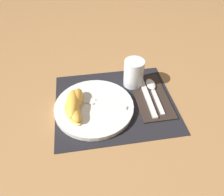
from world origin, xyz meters
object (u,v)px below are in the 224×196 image
(juice_glass, at_px, (134,74))
(citrus_wedge_1, at_px, (73,105))
(citrus_wedge_0, at_px, (76,100))
(knife, at_px, (147,96))
(fork, at_px, (97,102))
(spoon, at_px, (153,89))
(plate, at_px, (94,107))
(citrus_wedge_2, at_px, (73,113))

(juice_glass, height_order, citrus_wedge_1, juice_glass)
(citrus_wedge_1, bearing_deg, citrus_wedge_0, 61.26)
(juice_glass, relative_size, knife, 0.46)
(fork, height_order, citrus_wedge_0, citrus_wedge_0)
(spoon, bearing_deg, knife, -132.79)
(spoon, height_order, citrus_wedge_1, citrus_wedge_1)
(fork, bearing_deg, plate, -133.11)
(plate, distance_m, citrus_wedge_2, 0.08)
(fork, height_order, citrus_wedge_2, citrus_wedge_2)
(plate, bearing_deg, juice_glass, 33.93)
(knife, bearing_deg, spoon, 47.21)
(plate, xyz_separation_m, juice_glass, (0.16, 0.11, 0.04))
(juice_glass, bearing_deg, citrus_wedge_1, -154.01)
(juice_glass, bearing_deg, citrus_wedge_0, -157.60)
(fork, distance_m, citrus_wedge_0, 0.07)
(spoon, relative_size, citrus_wedge_0, 1.68)
(fork, xyz_separation_m, citrus_wedge_2, (-0.08, -0.05, 0.01))
(plate, xyz_separation_m, spoon, (0.22, 0.06, -0.00))
(knife, relative_size, citrus_wedge_2, 2.12)
(spoon, distance_m, fork, 0.22)
(fork, bearing_deg, citrus_wedge_1, -169.44)
(juice_glass, height_order, knife, juice_glass)
(spoon, distance_m, citrus_wedge_1, 0.30)
(knife, xyz_separation_m, citrus_wedge_0, (-0.25, -0.01, 0.03))
(spoon, xyz_separation_m, citrus_wedge_0, (-0.28, -0.04, 0.03))
(fork, relative_size, citrus_wedge_0, 1.59)
(citrus_wedge_2, bearing_deg, fork, 29.77)
(plate, height_order, knife, plate)
(knife, xyz_separation_m, citrus_wedge_2, (-0.26, -0.06, 0.03))
(citrus_wedge_1, bearing_deg, juice_glass, 25.99)
(plate, distance_m, citrus_wedge_1, 0.07)
(citrus_wedge_0, distance_m, citrus_wedge_2, 0.05)
(citrus_wedge_0, bearing_deg, citrus_wedge_2, -104.60)
(citrus_wedge_0, relative_size, citrus_wedge_1, 0.80)
(citrus_wedge_2, bearing_deg, juice_glass, 31.79)
(citrus_wedge_1, xyz_separation_m, citrus_wedge_2, (-0.00, -0.03, -0.00))
(plate, relative_size, fork, 1.55)
(plate, bearing_deg, citrus_wedge_1, -176.91)
(knife, bearing_deg, citrus_wedge_1, -173.18)
(citrus_wedge_1, bearing_deg, fork, 10.56)
(plate, height_order, citrus_wedge_1, citrus_wedge_1)
(fork, bearing_deg, knife, 5.19)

